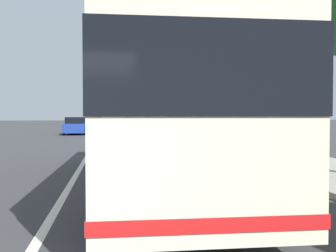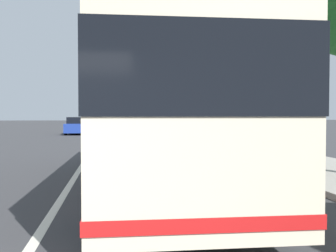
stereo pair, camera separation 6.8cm
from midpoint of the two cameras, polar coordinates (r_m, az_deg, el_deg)
The scene contains 8 objects.
sidewalk_curb at distance 13.37m, azimuth 19.95°, elevation -5.56°, with size 110.00×3.60×0.14m, color #9E998E.
lane_divider_line at distance 11.89m, azimuth -13.04°, elevation -6.73°, with size 110.00×0.16×0.01m, color silver.
coach_bus at distance 9.37m, azimuth -0.99°, elevation 2.51°, with size 11.03×2.90×3.33m.
car_far_distant at distance 37.24m, azimuth -5.82°, elevation 0.10°, with size 4.00×2.08×1.44m.
car_oncoming at distance 47.33m, azimuth -6.42°, elevation 0.47°, with size 4.52×2.22×1.46m.
car_side_street at distance 34.59m, azimuth -13.14°, elevation -0.02°, with size 4.31×1.93×1.49m.
car_behind_bus at distance 57.59m, azimuth -6.57°, elevation 0.72°, with size 4.67×2.08×1.52m.
utility_pole at distance 19.07m, azimuth 12.79°, elevation 6.94°, with size 0.24×0.24×6.97m, color slate.
Camera 2 is at (-1.72, -1.08, 1.75)m, focal length 41.32 mm.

